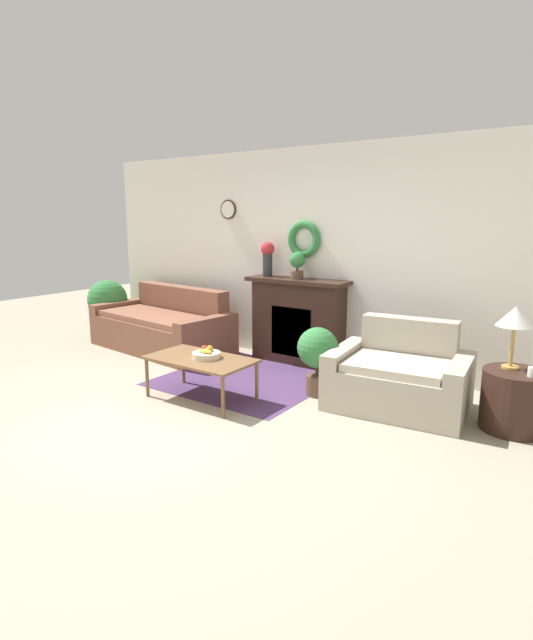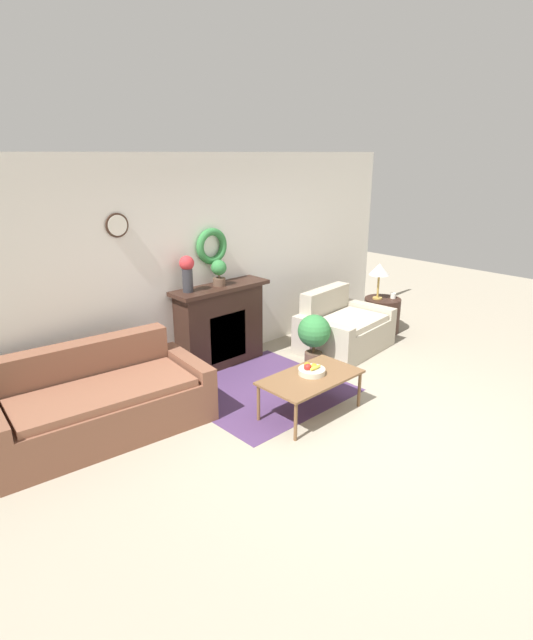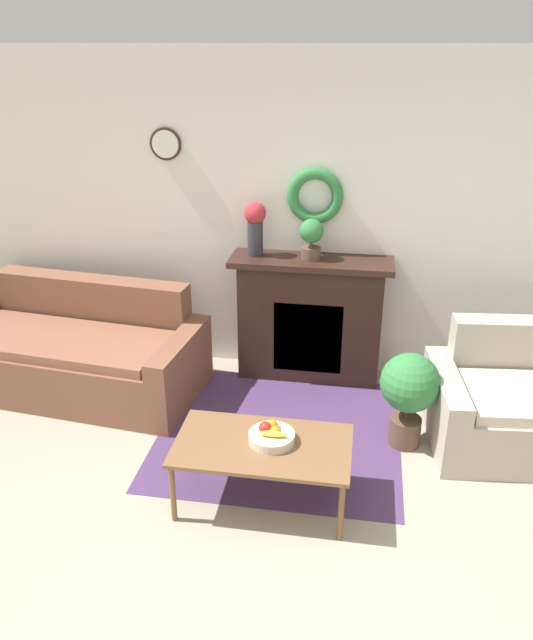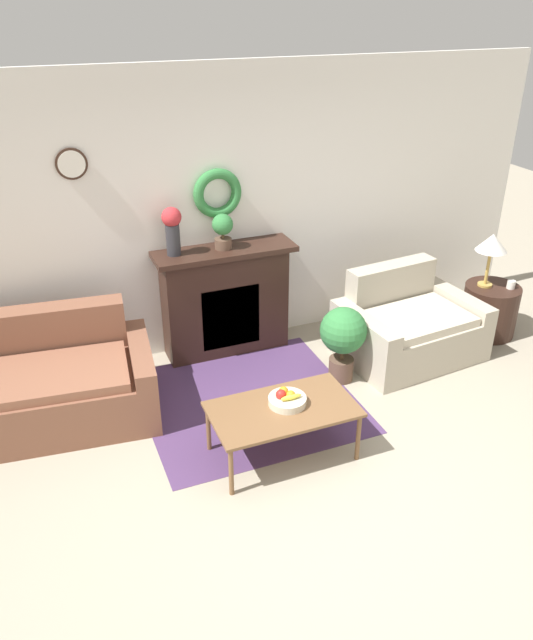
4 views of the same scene
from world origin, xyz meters
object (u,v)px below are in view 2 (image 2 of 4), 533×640
mug (393,296)px  vase_on_mantel_left (187,271)px  side_table_by_loveseat (382,315)px  fireplace (220,325)px  table_lamp (379,270)px  coffee_table (311,379)px  loveseat_right (343,329)px  couch_left (100,403)px  fruit_bowl (311,370)px  potted_plant_on_mantel (219,271)px  potted_plant_floor_by_loveseat (314,335)px

mug → vase_on_mantel_left: 3.44m
side_table_by_loveseat → vase_on_mantel_left: bearing=167.2°
fireplace → table_lamp: (2.58, -0.65, 0.44)m
fireplace → coffee_table: 1.71m
fireplace → loveseat_right: 1.81m
couch_left → side_table_by_loveseat: size_ratio=3.92×
couch_left → fruit_bowl: size_ratio=7.58×
couch_left → potted_plant_on_mantel: potted_plant_on_mantel is taller
couch_left → fireplace: bearing=20.5°
side_table_by_loveseat → loveseat_right: bearing=-177.7°
loveseat_right → mug: loveseat_right is taller
fruit_bowl → potted_plant_floor_by_loveseat: potted_plant_floor_by_loveseat is taller
table_lamp → potted_plant_floor_by_loveseat: (-1.78, -0.27, -0.52)m
side_table_by_loveseat → coffee_table: bearing=-160.3°
fruit_bowl → mug: mug is taller
coffee_table → potted_plant_floor_by_loveseat: (0.93, 0.78, 0.06)m
loveseat_right → side_table_by_loveseat: (1.03, 0.04, -0.03)m
fireplace → potted_plant_floor_by_loveseat: bearing=-49.0°
potted_plant_on_mantel → coffee_table: bearing=-93.9°
vase_on_mantel_left → coffee_table: bearing=-78.5°
potted_plant_on_mantel → potted_plant_floor_by_loveseat: potted_plant_on_mantel is taller
fireplace → table_lamp: size_ratio=2.41×
fireplace → potted_plant_on_mantel: size_ratio=4.04×
coffee_table → mug: mug is taller
potted_plant_floor_by_loveseat → mug: bearing=3.4°
side_table_by_loveseat → fireplace: bearing=165.1°
fireplace → vase_on_mantel_left: size_ratio=3.01×
couch_left → loveseat_right: size_ratio=1.59×
couch_left → vase_on_mantel_left: bearing=25.0°
coffee_table → side_table_by_loveseat: (2.78, 0.99, -0.13)m
vase_on_mantel_left → potted_plant_floor_by_loveseat: vase_on_mantel_left is taller
mug → vase_on_mantel_left: vase_on_mantel_left is taller
mug → potted_plant_on_mantel: 2.98m
couch_left → side_table_by_loveseat: 4.59m
fruit_bowl → table_lamp: 2.89m
couch_left → fruit_bowl: bearing=-26.2°
couch_left → mug: (4.71, -0.31, 0.27)m
fruit_bowl → potted_plant_on_mantel: 1.83m
table_lamp → vase_on_mantel_left: (-3.05, 0.66, 0.36)m
couch_left → table_lamp: size_ratio=3.95×
vase_on_mantel_left → potted_plant_floor_by_loveseat: bearing=-36.1°
table_lamp → vase_on_mantel_left: 3.14m
couch_left → table_lamp: 4.56m
potted_plant_on_mantel → table_lamp: bearing=-13.8°
couch_left → potted_plant_floor_by_loveseat: 2.77m
mug → potted_plant_floor_by_loveseat: (-1.98, -0.12, -0.12)m
fireplace → vase_on_mantel_left: (-0.47, 0.01, 0.80)m
fruit_bowl → potted_plant_floor_by_loveseat: 1.15m
side_table_by_loveseat → potted_plant_on_mantel: potted_plant_on_mantel is taller
coffee_table → vase_on_mantel_left: bearing=101.5°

